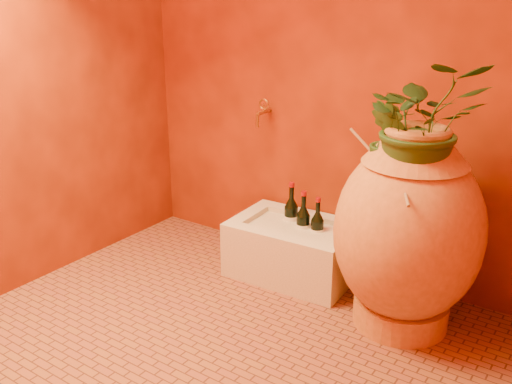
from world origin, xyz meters
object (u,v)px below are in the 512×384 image
Objects in this scene: wine_bottle_b at (291,218)px; wine_bottle_c at (317,231)px; stone_basin at (293,250)px; amphora at (408,231)px; wall_tap at (262,111)px; wine_bottle_a at (303,226)px.

wine_bottle_b is 0.21m from wine_bottle_c.
amphora is at bearing -10.70° from stone_basin.
wall_tap is (-0.33, 0.17, 0.73)m from stone_basin.
stone_basin is 2.10× the size of wine_bottle_b.
amphora is 0.63m from wine_bottle_c.
wine_bottle_a reaches higher than stone_basin.
stone_basin is at bearing 169.30° from amphora.
wine_bottle_a is 0.13m from wine_bottle_b.
amphora is 3.05× the size of wine_bottle_a.
wall_tap reaches higher than wine_bottle_b.
wine_bottle_b is at bearing 129.18° from stone_basin.
stone_basin is 2.19× the size of wine_bottle_a.
amphora is at bearing -16.43° from wall_tap.
amphora is 0.83m from wine_bottle_b.
wine_bottle_c is 0.76m from wall_tap.
wall_tap is at bearing 160.36° from wine_bottle_a.
amphora is 6.41× the size of wall_tap.
wine_bottle_c is at bearing -15.60° from wall_tap.
wine_bottle_a is 2.10× the size of wall_tap.
wall_tap is (-0.37, 0.13, 0.59)m from wine_bottle_a.
stone_basin is at bearing -50.82° from wine_bottle_b.
stone_basin is 0.19m from wine_bottle_b.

